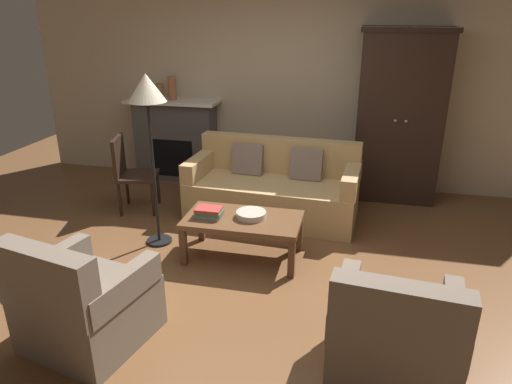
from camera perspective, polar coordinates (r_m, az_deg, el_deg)
The scene contains 14 objects.
ground_plane at distance 4.32m, azimuth -1.57°, elevation -9.77°, with size 9.60×9.60×0.00m, color brown.
back_wall at distance 6.25m, azimuth 4.22°, elevation 13.69°, with size 7.20×0.10×2.80m, color beige.
fireplace at distance 6.59m, azimuth -9.85°, elevation 6.47°, with size 1.26×0.48×1.12m.
armoire at distance 5.94m, azimuth 17.24°, elevation 8.87°, with size 1.06×0.57×2.08m.
couch at distance 5.34m, azimuth 2.16°, elevation 0.32°, with size 1.96×0.96×0.86m.
coffee_table at distance 4.39m, azimuth -1.63°, elevation -3.82°, with size 1.10×0.60×0.42m.
fruit_bowl at distance 4.36m, azimuth -0.60°, elevation -2.79°, with size 0.28×0.28×0.06m, color beige.
book_stack at distance 4.39m, azimuth -5.81°, elevation -2.52°, with size 0.26×0.19×0.09m.
mantel_vase_bronze at distance 6.51m, azimuth -11.78°, elevation 12.07°, with size 0.10×0.10×0.21m, color olive.
mantel_vase_terracotta at distance 6.43m, azimuth -10.31°, elevation 12.48°, with size 0.11×0.11×0.30m, color #A86042.
armchair_near_left at distance 3.55m, azimuth -20.50°, elevation -12.90°, with size 0.91×0.92×0.88m.
armchair_near_right at distance 3.16m, azimuth 16.65°, elevation -17.20°, with size 0.85×0.84×0.88m.
side_chair_wooden at distance 5.60m, azimuth -15.33°, elevation 2.71°, with size 0.54×0.54×0.90m.
floor_lamp at distance 4.46m, azimuth -13.27°, elevation 11.16°, with size 0.36×0.36×1.72m.
Camera 1 is at (0.93, -3.58, 2.24)m, focal length 32.42 mm.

